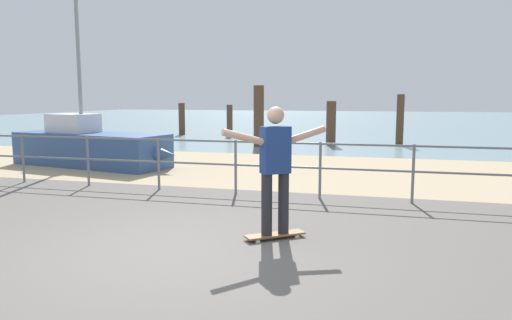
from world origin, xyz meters
The scene contains 12 objects.
ground_plane centered at (0.00, -1.00, 0.00)m, with size 24.00×10.00×0.04m, color #605B56.
beach_strip centered at (0.00, 7.00, 0.00)m, with size 24.00×6.00×0.04m, color tan.
sea_surface centered at (0.00, 35.00, 0.00)m, with size 72.00×50.00×0.04m, color #75939E.
railing_fence centered at (-1.89, 3.60, 0.70)m, with size 12.89×0.05×1.05m.
sailboat centered at (-5.04, 6.19, 0.52)m, with size 5.07×2.20×5.25m.
skateboard centered at (1.10, 0.93, 0.07)m, with size 0.75×0.65×0.08m.
skateboarder centered at (1.10, 0.93, 1.02)m, with size 1.19×0.97×1.65m.
groyne_post_0 centered at (-7.29, 16.91, 0.78)m, with size 0.31×0.31×1.57m, color #513826.
groyne_post_1 centered at (-4.73, 16.66, 0.75)m, with size 0.28×0.28×1.50m, color #513826.
groyne_post_2 centered at (-2.17, 12.40, 1.14)m, with size 0.39×0.39×2.29m, color #513826.
groyne_post_3 centered at (0.38, 13.60, 0.85)m, with size 0.37×0.37×1.70m, color #513826.
groyne_post_4 centered at (2.94, 14.39, 0.98)m, with size 0.29×0.29×1.96m, color #513826.
Camera 1 is at (2.46, -5.02, 1.85)m, focal length 33.80 mm.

